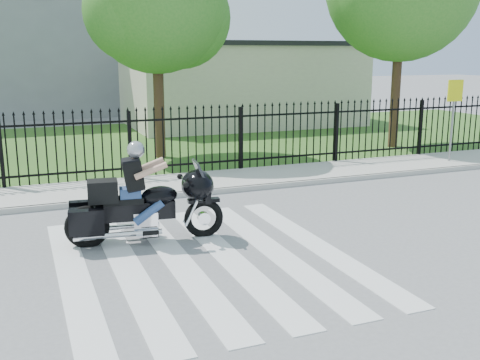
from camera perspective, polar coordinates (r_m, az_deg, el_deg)
name	(u,v)px	position (r m, az deg, el deg)	size (l,w,h in m)	color
ground	(205,260)	(9.00, -3.61, -8.14)	(120.00, 120.00, 0.00)	slate
crosswalk	(205,260)	(9.00, -3.62, -8.11)	(5.00, 5.50, 0.01)	silver
sidewalk	(140,188)	(13.63, -10.17, -0.78)	(40.00, 2.00, 0.12)	#ADAAA3
curb	(149,198)	(12.68, -9.25, -1.77)	(40.00, 0.12, 0.12)	#ADAAA3
grass_strip	(99,146)	(20.43, -14.17, 3.39)	(40.00, 12.00, 0.02)	#306121
iron_fence	(130,147)	(14.43, -11.11, 3.34)	(26.00, 0.04, 1.80)	black
tree_mid	(156,2)	(17.55, -8.55, 17.41)	(4.20, 4.20, 6.78)	#382316
building_low	(241,86)	(25.89, 0.09, 9.56)	(10.00, 6.00, 3.50)	beige
building_low_roof	(241,44)	(25.85, 0.09, 13.66)	(10.20, 6.20, 0.20)	black
motorcycle_rider	(141,200)	(9.77, -10.01, -2.06)	(2.74, 1.05, 1.81)	black
traffic_sign	(454,103)	(17.35, 20.92, 7.28)	(0.51, 0.08, 2.35)	gray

